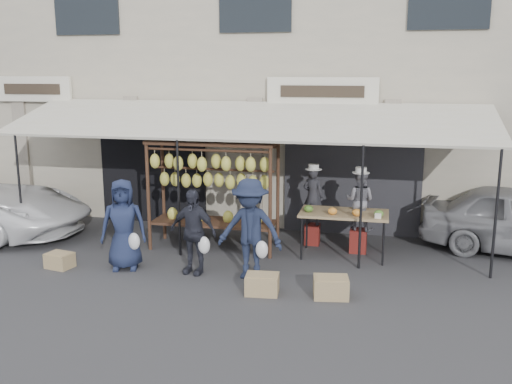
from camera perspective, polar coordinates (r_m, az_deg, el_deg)
ground_plane at (r=10.17m, az=-4.48°, el=-8.69°), size 90.00×90.00×0.00m
shophouse at (r=15.82m, az=2.41°, el=12.28°), size 24.00×6.15×7.30m
awning at (r=11.74m, az=-1.34°, el=7.08°), size 10.00×2.35×2.92m
banana_rack at (r=11.45m, az=-4.37°, el=1.83°), size 2.60×0.90×2.24m
produce_table at (r=11.17m, az=8.79°, el=-2.23°), size 1.70×0.90×1.04m
vendor_left at (r=11.89m, az=5.72°, el=-0.43°), size 0.50×0.40×1.20m
vendor_right at (r=11.49m, az=10.34°, el=-0.85°), size 0.67×0.58×1.19m
customer_left at (r=10.70m, az=-13.12°, el=-3.19°), size 0.94×0.76×1.68m
customer_mid at (r=10.28m, az=-6.33°, el=-3.96°), size 0.96×0.53×1.55m
customer_right at (r=9.93m, az=-0.59°, el=-3.73°), size 1.19×0.73×1.78m
stool_left at (r=12.09m, az=5.64°, el=-4.21°), size 0.36×0.36×0.43m
stool_right at (r=11.70m, az=10.18°, el=-4.81°), size 0.41×0.41×0.47m
crate_near_a at (r=9.48m, az=0.62°, el=-9.20°), size 0.57×0.46×0.32m
crate_near_b at (r=9.41m, az=7.50°, el=-9.42°), size 0.62×0.51×0.33m
crate_far at (r=11.27m, az=-19.04°, el=-6.48°), size 0.53×0.44×0.28m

